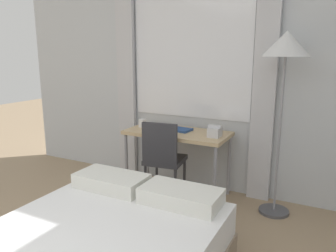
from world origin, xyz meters
name	(u,v)px	position (x,y,z in m)	size (l,w,h in m)	color
wall_back_with_window	(202,75)	(-0.02, 3.36, 1.35)	(5.29, 0.13, 2.70)	silver
desk	(177,137)	(-0.16, 3.01, 0.67)	(1.16, 0.55, 0.74)	tan
desk_chair	(163,156)	(-0.21, 2.76, 0.51)	(0.45, 0.45, 0.90)	#333338
standing_lamp	(286,56)	(0.94, 3.03, 1.57)	(0.44, 0.44, 1.80)	#4C4C51
telephone	(215,132)	(0.30, 2.97, 0.79)	(0.14, 0.15, 0.12)	silver
book	(178,129)	(-0.17, 3.06, 0.75)	(0.31, 0.22, 0.02)	navy
mug	(142,123)	(-0.63, 3.02, 0.79)	(0.08, 0.08, 0.09)	white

